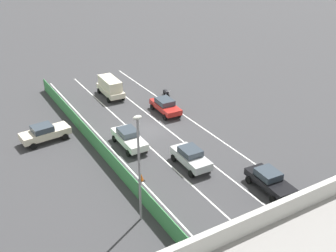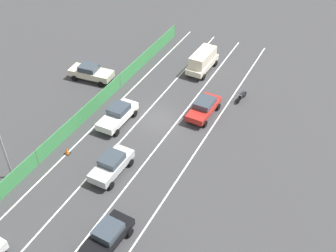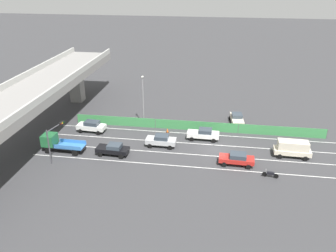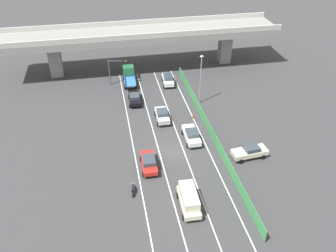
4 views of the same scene
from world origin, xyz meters
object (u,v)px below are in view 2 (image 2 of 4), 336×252
Objects in this scene: car_sedan_red at (204,107)px; parked_sedan_cream at (91,72)px; car_van_cream at (203,60)px; motorcycle at (242,96)px; car_sedan_black at (107,237)px; car_hatchback_white at (118,115)px; traffic_cone at (67,151)px; car_sedan_silver at (112,164)px.

parked_sedan_cream is at bearing -1.70° from car_sedan_red.
car_van_cream is at bearing -144.63° from parked_sedan_cream.
car_van_cream is 6.74m from motorcycle.
parked_sedan_cream is at bearing -52.41° from car_sedan_black.
car_hatchback_white reaches higher than traffic_cone.
car_van_cream is 12.11m from parked_sedan_cream.
parked_sedan_cream is at bearing -37.71° from car_hatchback_white.
parked_sedan_cream reaches higher than traffic_cone.
car_van_cream is 1.13× the size of car_sedan_silver.
motorcycle is (-9.09, -8.59, -0.46)m from car_hatchback_white.
car_hatchback_white is 5.90m from traffic_cone.
car_sedan_red is (-0.15, -16.51, 0.02)m from car_sedan_black.
car_sedan_black is 1.04× the size of car_sedan_silver.
car_hatchback_white is 12.52m from motorcycle.
car_sedan_silver is 0.89× the size of parked_sedan_cream.
traffic_cone is (4.99, 17.69, -0.98)m from car_van_cream.
car_sedan_red reaches higher than motorcycle.
parked_sedan_cream reaches higher than car_sedan_red.
car_hatchback_white reaches higher than car_sedan_black.
car_sedan_black is at bearing 142.54° from traffic_cone.
car_sedan_black is 0.99× the size of car_sedan_red.
car_sedan_silver reaches higher than car_sedan_black.
car_hatchback_white is at bearing -61.30° from car_sedan_black.
traffic_cone is (8.27, 10.29, -0.59)m from car_sedan_red.
car_sedan_black is 6.94m from car_sedan_silver.
motorcycle is at bearing -121.81° from car_sedan_red.
car_hatchback_white is 1.04× the size of car_sedan_red.
car_sedan_silver is 4.73m from traffic_cone.
car_van_cream is 1.08× the size of car_sedan_black.
parked_sedan_cream is (9.57, -10.88, -0.01)m from car_sedan_silver.
car_sedan_silver is at bearing 117.61° from car_hatchback_white.
car_van_cream is at bearing -82.53° from car_sedan_black.
car_hatchback_white is at bearing -106.09° from traffic_cone.
car_sedan_silver reaches higher than motorcycle.
car_sedan_red is 13.21m from traffic_cone.
car_hatchback_white is (3.06, -5.84, -0.02)m from car_sedan_silver.
traffic_cone is (4.68, -0.20, -0.63)m from car_sedan_silver.
car_sedan_black is at bearing 89.48° from car_sedan_red.
traffic_cone is at bearing -2.45° from car_sedan_silver.
car_sedan_silver reaches higher than car_hatchback_white.
car_sedan_black is 0.93× the size of parked_sedan_cream.
car_van_cream is 12.51m from car_hatchback_white.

